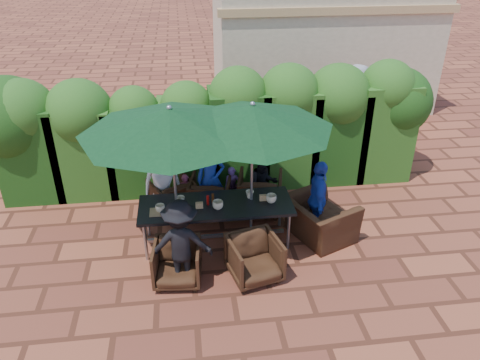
{
  "coord_description": "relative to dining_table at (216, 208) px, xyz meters",
  "views": [
    {
      "loc": [
        -0.56,
        -6.3,
        4.79
      ],
      "look_at": [
        0.29,
        0.4,
        1.09
      ],
      "focal_mm": 35.0,
      "sensor_mm": 36.0,
      "label": 1
    }
  ],
  "objects": [
    {
      "name": "dining_table",
      "position": [
        0.0,
        0.0,
        0.0
      ],
      "size": [
        2.52,
        0.9,
        0.75
      ],
      "color": "black",
      "rests_on": "ground"
    },
    {
      "name": "ground",
      "position": [
        0.13,
        -0.24,
        -0.68
      ],
      "size": [
        80.0,
        80.0,
        0.0
      ],
      "primitive_type": "plane",
      "color": "brown",
      "rests_on": "ground"
    },
    {
      "name": "child_right",
      "position": [
        0.39,
        1.09,
        -0.26
      ],
      "size": [
        0.31,
        0.26,
        0.83
      ],
      "primitive_type": "imported",
      "rotation": [
        0.0,
        0.0,
        -0.04
      ],
      "color": "#704392",
      "rests_on": "ground"
    },
    {
      "name": "pedestrian_c",
      "position": [
        3.79,
        4.05,
        0.25
      ],
      "size": [
        1.25,
        1.19,
        1.86
      ],
      "primitive_type": "imported",
      "rotation": [
        0.0,
        0.0,
        2.42
      ],
      "color": "gray",
      "rests_on": "ground"
    },
    {
      "name": "chair_far_left",
      "position": [
        -0.74,
        1.06,
        -0.3
      ],
      "size": [
        0.94,
        0.92,
        0.75
      ],
      "primitive_type": "imported",
      "rotation": [
        0.0,
        0.0,
        3.56
      ],
      "color": "black",
      "rests_on": "ground"
    },
    {
      "name": "adult_end_right",
      "position": [
        1.73,
        0.01,
        0.03
      ],
      "size": [
        0.54,
        0.88,
        1.4
      ],
      "primitive_type": "imported",
      "rotation": [
        0.0,
        0.0,
        1.41
      ],
      "color": "#1E39A4",
      "rests_on": "ground"
    },
    {
      "name": "hedge_wall",
      "position": [
        0.02,
        2.08,
        0.69
      ],
      "size": [
        9.1,
        1.6,
        2.49
      ],
      "color": "#11360E",
      "rests_on": "ground"
    },
    {
      "name": "adult_far_mid",
      "position": [
        -0.02,
        0.95,
        0.03
      ],
      "size": [
        0.53,
        0.44,
        1.42
      ],
      "primitive_type": "imported",
      "rotation": [
        0.0,
        0.0,
        0.05
      ],
      "color": "#1E39A4",
      "rests_on": "ground"
    },
    {
      "name": "adult_far_left",
      "position": [
        -0.89,
        0.96,
        0.02
      ],
      "size": [
        0.76,
        0.55,
        1.39
      ],
      "primitive_type": "imported",
      "rotation": [
        0.0,
        0.0,
        0.21
      ],
      "color": "silver",
      "rests_on": "ground"
    },
    {
      "name": "number_block_right",
      "position": [
        0.79,
        0.03,
        0.12
      ],
      "size": [
        0.12,
        0.06,
        0.1
      ],
      "primitive_type": "cube",
      "color": "tan",
      "rests_on": "dining_table"
    },
    {
      "name": "adult_near_left",
      "position": [
        -0.59,
        -0.95,
        0.03
      ],
      "size": [
        0.93,
        0.47,
        1.41
      ],
      "primitive_type": "imported",
      "rotation": [
        0.0,
        0.0,
        3.08
      ],
      "color": "black",
      "rests_on": "ground"
    },
    {
      "name": "adult_far_right",
      "position": [
        0.94,
        0.88,
        -0.1
      ],
      "size": [
        0.58,
        0.38,
        1.15
      ],
      "primitive_type": "imported",
      "rotation": [
        0.0,
        0.0,
        0.08
      ],
      "color": "black",
      "rests_on": "ground"
    },
    {
      "name": "cup_a",
      "position": [
        -0.9,
        -0.1,
        0.13
      ],
      "size": [
        0.15,
        0.15,
        0.12
      ],
      "primitive_type": "imported",
      "color": "beige",
      "rests_on": "dining_table"
    },
    {
      "name": "chair_far_mid",
      "position": [
        -0.03,
        0.97,
        -0.29
      ],
      "size": [
        0.88,
        0.85,
        0.77
      ],
      "primitive_type": "imported",
      "rotation": [
        0.0,
        0.0,
        2.93
      ],
      "color": "black",
      "rests_on": "ground"
    },
    {
      "name": "umbrella_right",
      "position": [
        0.6,
        0.08,
        1.54
      ],
      "size": [
        2.56,
        2.56,
        2.46
      ],
      "color": "gray",
      "rests_on": "ground"
    },
    {
      "name": "cup_d",
      "position": [
        0.58,
        0.14,
        0.14
      ],
      "size": [
        0.14,
        0.14,
        0.13
      ],
      "primitive_type": "imported",
      "color": "beige",
      "rests_on": "dining_table"
    },
    {
      "name": "umbrella_left",
      "position": [
        -0.64,
        0.07,
        1.54
      ],
      "size": [
        2.81,
        2.81,
        2.46
      ],
      "color": "gray",
      "rests_on": "ground"
    },
    {
      "name": "cup_c",
      "position": [
        0.02,
        -0.14,
        0.14
      ],
      "size": [
        0.18,
        0.18,
        0.14
      ],
      "primitive_type": "imported",
      "color": "beige",
      "rests_on": "dining_table"
    },
    {
      "name": "chair_near_right",
      "position": [
        0.5,
        -0.97,
        -0.3
      ],
      "size": [
        0.88,
        0.84,
        0.76
      ],
      "primitive_type": "imported",
      "rotation": [
        0.0,
        0.0,
        0.24
      ],
      "color": "black",
      "rests_on": "ground"
    },
    {
      "name": "chair_end_right",
      "position": [
        1.77,
        -0.07,
        -0.2
      ],
      "size": [
        1.09,
        1.29,
        0.96
      ],
      "primitive_type": "imported",
      "rotation": [
        0.0,
        0.0,
        1.98
      ],
      "color": "black",
      "rests_on": "ground"
    },
    {
      "name": "chair_near_left",
      "position": [
        -0.67,
        -0.91,
        -0.32
      ],
      "size": [
        0.76,
        0.72,
        0.72
      ],
      "primitive_type": "imported",
      "rotation": [
        0.0,
        0.0,
        -0.09
      ],
      "color": "black",
      "rests_on": "ground"
    },
    {
      "name": "child_left",
      "position": [
        -0.48,
        1.1,
        -0.31
      ],
      "size": [
        0.3,
        0.26,
        0.74
      ],
      "primitive_type": "imported",
      "rotation": [
        0.0,
        0.0,
        0.17
      ],
      "color": "#C2446E",
      "rests_on": "ground"
    },
    {
      "name": "pedestrian_b",
      "position": [
        2.55,
        4.14,
        0.1
      ],
      "size": [
        0.86,
        0.7,
        1.55
      ],
      "primitive_type": "imported",
      "rotation": [
        0.0,
        0.0,
        3.52
      ],
      "color": "#C2446E",
      "rests_on": "ground"
    },
    {
      "name": "pedestrian_a",
      "position": [
        1.89,
        4.08,
        0.24
      ],
      "size": [
        1.81,
        1.0,
        1.83
      ],
      "primitive_type": "imported",
      "rotation": [
        0.0,
        0.0,
        2.9
      ],
      "color": "#268C3A",
      "rests_on": "ground"
    },
    {
      "name": "building",
      "position": [
        3.63,
        6.75,
        0.93
      ],
      "size": [
        6.2,
        3.08,
        3.2
      ],
      "color": "beige",
      "rests_on": "ground"
    },
    {
      "name": "ketchup_bottle",
      "position": [
        -0.13,
        0.01,
        0.16
      ],
      "size": [
        0.04,
        0.04,
        0.17
      ],
      "primitive_type": "cylinder",
      "color": "#B20C0A",
      "rests_on": "dining_table"
    },
    {
      "name": "cup_b",
      "position": [
        -0.57,
        0.09,
        0.14
      ],
      "size": [
        0.14,
        0.14,
        0.13
      ],
      "primitive_type": "imported",
      "color": "beige",
      "rests_on": "dining_table"
    },
    {
      "name": "serving_tray",
      "position": [
        -0.89,
        -0.13,
        0.08
      ],
      "size": [
        0.35,
        0.25,
        0.02
      ],
      "primitive_type": "cube",
      "color": "#9E774C",
      "rests_on": "dining_table"
    },
    {
      "name": "cup_e",
      "position": [
        0.91,
        -0.05,
        0.14
      ],
      "size": [
        0.18,
        0.18,
        0.14
      ],
      "primitive_type": "imported",
      "color": "beige",
      "rests_on": "dining_table"
    },
    {
      "name": "sauce_bottle",
      "position": [
        -0.04,
        0.06,
        0.16
      ],
      "size": [
        0.04,
        0.04,
        0.17
      ],
      "primitive_type": "cylinder",
      "color": "#4C230C",
      "rests_on": "dining_table"
    },
    {
      "name": "chair_far_right",
      "position": [
        0.89,
        0.91,
        -0.27
      ],
      "size": [
        0.94,
        0.91,
        0.82
      ],
      "primitive_type": "imported",
      "rotation": [
        0.0,
        0.0,
        2.92
      ],
      "color": "black",
      "rests_on": "ground"
    },
    {
      "name": "number_block_left",
      "position": [
        -0.27,
        -0.08,
        0.12
      ],
      "size": [
        0.12,
        0.06,
        0.1
      ],
      "primitive_type": "cube",
      "color": "tan",
      "rests_on": "dining_table"
    }
  ]
}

